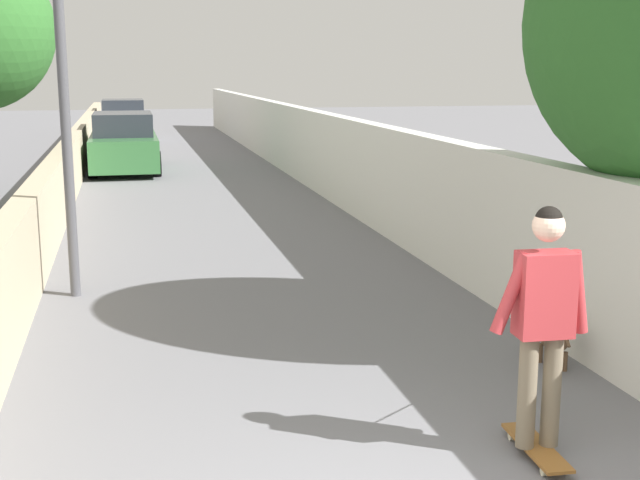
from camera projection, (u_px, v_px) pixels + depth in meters
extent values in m
plane|color=slate|center=(200.00, 197.00, 17.86)|extent=(80.00, 80.00, 0.00)
cube|color=tan|center=(59.00, 186.00, 15.24)|extent=(48.00, 0.30, 1.17)
cube|color=silver|center=(346.00, 163.00, 16.37)|extent=(48.00, 0.30, 1.75)
cylinder|color=#4C4C51|center=(66.00, 135.00, 9.72)|extent=(0.12, 0.12, 3.86)
cube|color=brown|center=(536.00, 447.00, 5.90)|extent=(0.81, 0.24, 0.02)
cylinder|color=beige|center=(511.00, 436.00, 6.17)|extent=(0.06, 0.03, 0.06)
cylinder|color=beige|center=(529.00, 435.00, 6.19)|extent=(0.06, 0.03, 0.06)
cylinder|color=beige|center=(544.00, 472.00, 5.62)|extent=(0.06, 0.03, 0.06)
cylinder|color=beige|center=(563.00, 470.00, 5.65)|extent=(0.06, 0.03, 0.06)
cylinder|color=#726651|center=(527.00, 392.00, 5.80)|extent=(0.14, 0.14, 0.81)
cylinder|color=#726651|center=(552.00, 390.00, 5.83)|extent=(0.14, 0.14, 0.81)
cube|color=#B23338|center=(545.00, 294.00, 5.68)|extent=(0.24, 0.39, 0.59)
cylinder|color=#B23338|center=(511.00, 293.00, 5.63)|extent=(0.11, 0.29, 0.58)
cylinder|color=#B23338|center=(578.00, 292.00, 5.71)|extent=(0.10, 0.18, 0.59)
sphere|color=beige|center=(549.00, 226.00, 5.58)|extent=(0.22, 0.22, 0.22)
sphere|color=black|center=(549.00, 220.00, 5.57)|extent=(0.19, 0.19, 0.19)
ellipsoid|color=brown|center=(554.00, 339.00, 7.64)|extent=(0.41, 0.24, 0.22)
sphere|color=brown|center=(542.00, 323.00, 7.88)|extent=(0.15, 0.15, 0.15)
cone|color=black|center=(538.00, 315.00, 7.85)|extent=(0.05, 0.05, 0.06)
cone|color=black|center=(546.00, 315.00, 7.87)|extent=(0.05, 0.05, 0.06)
cylinder|color=brown|center=(541.00, 353.00, 7.79)|extent=(0.04, 0.04, 0.18)
cylinder|color=brown|center=(553.00, 352.00, 7.81)|extent=(0.04, 0.04, 0.18)
cylinder|color=brown|center=(553.00, 362.00, 7.54)|extent=(0.04, 0.04, 0.18)
cylinder|color=brown|center=(565.00, 361.00, 7.56)|extent=(0.04, 0.04, 0.18)
cylinder|color=brown|center=(567.00, 339.00, 7.38)|extent=(0.14, 0.04, 0.13)
cylinder|color=black|center=(550.00, 320.00, 6.66)|extent=(1.65, 1.01, 0.66)
cube|color=#336B38|center=(124.00, 150.00, 22.24)|extent=(4.40, 1.70, 0.80)
cube|color=#262B33|center=(123.00, 124.00, 22.11)|extent=(2.29, 1.50, 0.60)
cylinder|color=black|center=(95.00, 155.00, 23.42)|extent=(0.64, 0.22, 0.64)
cylinder|color=black|center=(153.00, 153.00, 23.77)|extent=(0.64, 0.22, 0.64)
cylinder|color=black|center=(92.00, 165.00, 20.82)|extent=(0.64, 0.22, 0.64)
cylinder|color=black|center=(157.00, 164.00, 21.16)|extent=(0.64, 0.22, 0.64)
cube|color=silver|center=(124.00, 126.00, 31.63)|extent=(3.88, 1.70, 0.80)
cube|color=#262B33|center=(123.00, 107.00, 31.50)|extent=(2.02, 1.50, 0.60)
cylinder|color=black|center=(103.00, 130.00, 32.66)|extent=(0.64, 0.22, 0.64)
cylinder|color=black|center=(145.00, 130.00, 33.00)|extent=(0.64, 0.22, 0.64)
cylinder|color=black|center=(102.00, 135.00, 30.36)|extent=(0.64, 0.22, 0.64)
cylinder|color=black|center=(146.00, 134.00, 30.71)|extent=(0.64, 0.22, 0.64)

